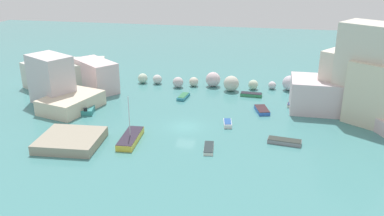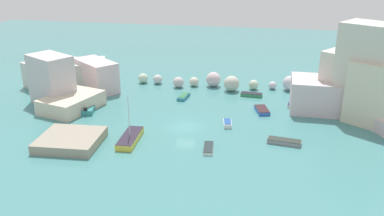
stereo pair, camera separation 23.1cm
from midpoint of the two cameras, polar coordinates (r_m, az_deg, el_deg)
cove_water at (r=53.61m, az=-0.80°, el=-2.64°), size 160.00×160.00×0.00m
cliff_headland_left at (r=69.20m, az=-16.41°, el=4.09°), size 17.63×20.74×7.51m
cliff_headland_right at (r=60.50m, az=24.34°, el=2.38°), size 21.37×15.75×13.12m
rock_breakwater at (r=68.79m, az=6.86°, el=3.60°), size 30.32×4.79×2.58m
stone_dock at (r=50.62m, az=-16.65°, el=-4.35°), size 7.50×7.16×1.13m
moored_boat_0 at (r=49.94m, az=-8.59°, el=-4.22°), size 2.27×5.97×5.80m
moored_boat_1 at (r=64.14m, az=-1.09°, el=1.63°), size 1.55×3.40×0.54m
moored_boat_2 at (r=54.05m, az=5.15°, el=-2.18°), size 1.40×2.49×0.62m
moored_boat_3 at (r=61.37m, az=-14.18°, el=0.38°), size 3.04×5.65×1.64m
moored_boat_4 at (r=47.39m, az=2.46°, el=-5.68°), size 1.43×3.25×0.42m
moored_boat_5 at (r=50.06m, az=13.01°, el=-4.65°), size 4.11×1.83×0.55m
moored_boat_6 at (r=59.33m, az=9.97°, el=-0.30°), size 2.45×3.69×0.56m
moored_boat_7 at (r=62.23m, az=14.76°, el=0.29°), size 3.05×1.54×0.48m
moored_boat_8 at (r=65.68m, az=8.49°, el=1.88°), size 3.47×1.47×0.56m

